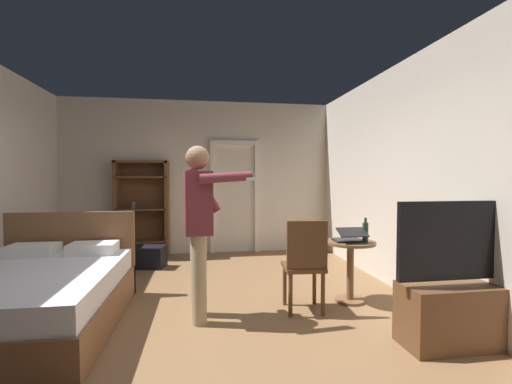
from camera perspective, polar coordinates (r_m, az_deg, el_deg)
The scene contains 13 objects.
ground_plane at distance 3.63m, azimuth -9.30°, elevation -20.89°, with size 7.23×7.23×0.00m, color olive.
wall_back at distance 6.68m, azimuth -9.23°, elevation 2.37°, with size 5.19×0.12×2.86m, color silver.
wall_right at distance 4.17m, azimuth 28.04°, elevation 2.11°, with size 0.12×6.81×2.86m, color silver.
doorway_frame at distance 6.63m, azimuth -3.53°, elevation 0.60°, with size 0.93×0.08×2.13m.
bed at distance 4.00m, azimuth -32.16°, elevation -14.35°, with size 1.43×2.00×1.02m.
bookshelf at distance 6.55m, azimuth -18.16°, elevation -2.03°, with size 0.93×0.32×1.73m.
tv_flatscreen at distance 3.54m, azimuth 30.21°, elevation -15.30°, with size 1.14×0.40×1.24m.
side_table at distance 4.21m, azimuth 15.23°, elevation -10.96°, with size 0.56×0.56×0.70m.
laptop at distance 4.10m, azimuth 15.12°, elevation -7.21°, with size 0.33×0.34×0.17m.
bottle_on_table at distance 4.13m, azimuth 17.52°, elevation -6.25°, with size 0.06×0.06×0.28m.
wooden_chair at distance 3.76m, azimuth 8.02°, elevation -11.28°, with size 0.45×0.45×0.99m.
person_blue_shirt at distance 3.52m, azimuth -9.32°, elevation -4.47°, with size 0.72×0.57×1.75m.
suitcase_dark at distance 5.87m, azimuth -17.51°, elevation -10.11°, with size 0.56×0.35×0.34m, color black.
Camera 1 is at (0.03, -3.33, 1.43)m, focal length 24.36 mm.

